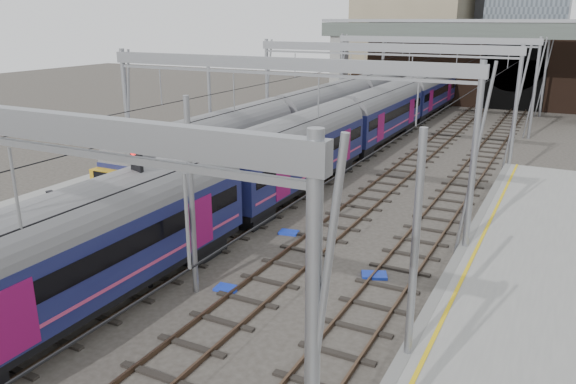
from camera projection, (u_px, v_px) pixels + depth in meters
The scene contains 13 objects.
ground at pixel (160, 317), 18.42m from camera, with size 160.00×160.00×0.00m, color #38332D.
platform_left at pixel (14, 226), 24.81m from camera, with size 4.32×55.00×1.12m.
tracks at pixel (335, 194), 31.16m from camera, with size 14.40×80.00×0.22m.
overhead_line at pixel (378, 65), 34.73m from camera, with size 16.80×80.00×8.00m.
retaining_wall at pixel (479, 66), 60.66m from camera, with size 28.00×2.75×9.00m.
overbridge at pixel (457, 40), 55.36m from camera, with size 28.00×3.00×9.25m.
train_main at pixel (346, 130), 36.90m from camera, with size 2.56×59.30×4.49m.
train_second at pixel (357, 101), 49.57m from camera, with size 2.60×60.07×4.53m.
signal_near_left at pixel (60, 241), 17.21m from camera, with size 0.36×0.45×4.46m.
signal_near_centre at pixel (142, 200), 19.40m from camera, with size 0.40×0.48×5.36m.
equip_cover_a at pixel (227, 288), 20.23m from camera, with size 0.83×0.59×0.10m, color #1A37C7.
equip_cover_b at pixel (289, 232), 25.50m from camera, with size 0.85×0.60×0.10m, color #1A37C7.
equip_cover_c at pixel (374, 275), 21.25m from camera, with size 0.94×0.66×0.11m, color #1A37C7.
Camera 1 is at (11.19, -12.66, 9.39)m, focal length 35.00 mm.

